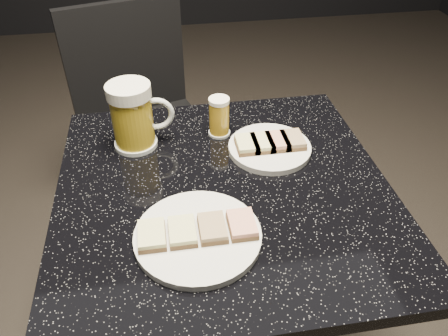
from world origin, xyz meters
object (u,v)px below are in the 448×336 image
Objects in this scene: plate_large at (198,236)px; beer_tumbler at (219,117)px; plate_small at (270,148)px; beer_mug at (134,116)px; chair at (142,117)px; table at (224,261)px.

beer_tumbler reaches higher than plate_large.
plate_large is 1.22× the size of plate_small.
beer_mug is at bearing 108.36° from plate_large.
plate_large is at bearing -128.43° from plate_small.
beer_mug is at bearing -88.78° from chair.
plate_small is at bearing 41.42° from table.
plate_large is at bearing -117.41° from table.
plate_small is at bearing -13.69° from beer_mug.
beer_mug is at bearing -175.86° from beer_tumbler.
beer_mug is at bearing 166.31° from plate_small.
table is 0.85× the size of chair.
plate_small is at bearing 51.57° from plate_large.
chair is at bearing 91.22° from beer_mug.
table is 7.65× the size of beer_tumbler.
plate_small is 1.22× the size of beer_mug.
beer_tumbler is 0.11× the size of chair.
chair reaches higher than plate_small.
beer_mug is 0.20m from beer_tumbler.
plate_large is 0.32m from plate_small.
beer_tumbler is 0.63m from chair.
plate_large is 1.49× the size of beer_mug.
plate_large is at bearing -82.11° from chair.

